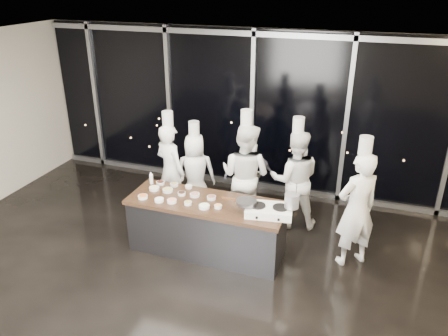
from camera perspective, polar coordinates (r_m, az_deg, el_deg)
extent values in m
plane|color=black|center=(6.54, -5.16, -14.89)|extent=(9.00, 9.00, 0.00)
cube|color=#BEB4A2|center=(8.75, 3.90, 7.40)|extent=(9.00, 0.02, 3.20)
cube|color=silver|center=(5.17, -6.50, 13.85)|extent=(9.00, 7.00, 0.02)
cube|color=black|center=(8.70, 3.79, 7.29)|extent=(8.90, 0.04, 3.18)
cube|color=gray|center=(8.34, 3.98, 17.11)|extent=(8.90, 0.08, 0.10)
cube|color=gray|center=(9.22, 3.44, -2.05)|extent=(8.90, 0.08, 0.10)
cube|color=gray|center=(10.19, -16.41, 8.87)|extent=(0.08, 0.08, 3.20)
cube|color=gray|center=(9.28, -7.16, 8.23)|extent=(0.08, 0.08, 3.20)
cube|color=gray|center=(8.65, 3.70, 7.20)|extent=(0.08, 0.08, 3.20)
cube|color=gray|center=(8.37, 15.68, 5.77)|extent=(0.08, 0.08, 3.20)
cube|color=#3B3B40|center=(6.97, -2.25, -7.85)|extent=(2.40, 0.80, 0.84)
cube|color=#41281B|center=(6.75, -2.31, -4.60)|extent=(2.46, 0.86, 0.06)
cube|color=white|center=(6.39, 5.88, -5.55)|extent=(0.73, 0.51, 0.12)
cylinder|color=black|center=(6.37, 4.43, -4.89)|extent=(0.26, 0.26, 0.02)
cylinder|color=black|center=(6.35, 7.40, -5.12)|extent=(0.26, 0.26, 0.02)
cylinder|color=black|center=(6.22, 4.29, -6.50)|extent=(0.04, 0.03, 0.04)
cylinder|color=black|center=(6.20, 7.14, -6.72)|extent=(0.04, 0.03, 0.04)
cylinder|color=slate|center=(6.37, 2.95, -4.44)|extent=(0.35, 0.35, 0.05)
cube|color=#4C2B14|center=(6.40, 0.58, -4.19)|extent=(0.23, 0.07, 0.02)
cylinder|color=silver|center=(6.31, 8.86, -4.23)|extent=(0.24, 0.24, 0.21)
cylinder|color=silver|center=(6.93, -10.55, -3.72)|extent=(0.15, 0.15, 0.04)
cylinder|color=orange|center=(6.92, -10.56, -3.60)|extent=(0.13, 0.13, 0.01)
cylinder|color=silver|center=(7.16, -9.10, -2.66)|extent=(0.17, 0.17, 0.04)
cylinder|color=beige|center=(7.15, -9.11, -2.54)|extent=(0.14, 0.14, 0.01)
cylinder|color=silver|center=(7.33, -8.31, -1.94)|extent=(0.14, 0.14, 0.04)
cylinder|color=#33140F|center=(7.32, -8.31, -1.82)|extent=(0.11, 0.11, 0.01)
cylinder|color=silver|center=(6.79, -8.46, -4.16)|extent=(0.14, 0.14, 0.04)
cylinder|color=white|center=(6.78, -8.47, -4.03)|extent=(0.12, 0.12, 0.01)
cylinder|color=silver|center=(7.07, -7.36, -2.90)|extent=(0.17, 0.17, 0.04)
cylinder|color=tan|center=(7.06, -7.36, -2.78)|extent=(0.14, 0.14, 0.01)
cylinder|color=silver|center=(7.24, -6.52, -2.17)|extent=(0.13, 0.13, 0.04)
cylinder|color=olive|center=(7.23, -6.52, -2.05)|extent=(0.11, 0.11, 0.01)
cylinder|color=silver|center=(6.74, -6.83, -4.30)|extent=(0.15, 0.15, 0.04)
cylinder|color=#EC8B61|center=(6.73, -6.83, -4.18)|extent=(0.12, 0.12, 0.01)
cylinder|color=silver|center=(6.94, -5.55, -3.34)|extent=(0.13, 0.13, 0.04)
cylinder|color=black|center=(6.93, -5.56, -3.22)|extent=(0.10, 0.10, 0.01)
cylinder|color=silver|center=(7.15, -4.64, -2.45)|extent=(0.12, 0.12, 0.04)
cylinder|color=beige|center=(7.14, -4.64, -2.33)|extent=(0.09, 0.09, 0.01)
cylinder|color=silver|center=(6.65, -4.72, -4.59)|extent=(0.12, 0.12, 0.04)
cylinder|color=#B3A447|center=(6.65, -4.73, -4.46)|extent=(0.10, 0.10, 0.01)
cylinder|color=silver|center=(6.88, -3.84, -3.53)|extent=(0.15, 0.15, 0.04)
cylinder|color=#A2685C|center=(6.87, -3.84, -3.41)|extent=(0.13, 0.13, 0.01)
cylinder|color=silver|center=(6.55, -2.60, -5.04)|extent=(0.17, 0.17, 0.04)
cylinder|color=#EDF3C1|center=(6.54, -2.61, -4.92)|extent=(0.14, 0.14, 0.01)
cylinder|color=silver|center=(6.79, -1.65, -3.89)|extent=(0.14, 0.14, 0.04)
cylinder|color=brown|center=(6.78, -1.65, -3.77)|extent=(0.12, 0.12, 0.01)
cylinder|color=silver|center=(6.54, -0.77, -5.05)|extent=(0.12, 0.12, 0.04)
cylinder|color=#FDA054|center=(6.53, -0.77, -4.92)|extent=(0.10, 0.10, 0.01)
cylinder|color=white|center=(7.34, -9.48, -1.44)|extent=(0.06, 0.06, 0.16)
cone|color=white|center=(7.30, -9.54, -0.67)|extent=(0.05, 0.05, 0.05)
imported|color=white|center=(7.86, -7.00, -0.39)|extent=(0.75, 0.64, 1.75)
cylinder|color=silver|center=(7.51, -7.37, 6.40)|extent=(0.25, 0.25, 0.26)
imported|color=white|center=(8.00, -3.77, -0.69)|extent=(0.87, 0.74, 1.52)
cylinder|color=silver|center=(7.68, -3.94, 5.14)|extent=(0.25, 0.25, 0.26)
imported|color=white|center=(7.50, 2.79, -0.97)|extent=(1.03, 0.87, 1.87)
cylinder|color=silver|center=(7.12, 2.96, 6.59)|extent=(0.22, 0.22, 0.26)
imported|color=#16183E|center=(7.86, 3.25, -1.08)|extent=(0.98, 0.72, 1.54)
imported|color=white|center=(7.56, 9.20, -1.48)|extent=(1.00, 0.86, 1.76)
cylinder|color=silver|center=(7.20, 9.71, 5.58)|extent=(0.23, 0.23, 0.26)
imported|color=white|center=(6.76, 16.93, -5.23)|extent=(0.80, 0.76, 1.83)
cylinder|color=silver|center=(6.34, 18.02, 2.81)|extent=(0.27, 0.27, 0.26)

